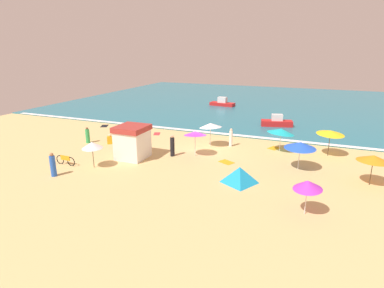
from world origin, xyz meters
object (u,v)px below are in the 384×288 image
(beachgoer_0, at_px, (127,145))
(beachgoer_2, at_px, (53,165))
(beach_umbrella_0, at_px, (300,145))
(parked_bicycle, at_px, (65,160))
(beachgoer_3, at_px, (172,146))
(beachgoer_4, at_px, (110,140))
(beach_umbrella_7, at_px, (331,132))
(beach_umbrella_6, at_px, (92,145))
(beach_umbrella_4, at_px, (374,158))
(beachgoer_5, at_px, (88,136))
(beach_umbrella_2, at_px, (211,125))
(beach_umbrella_5, at_px, (308,185))
(beach_umbrella_1, at_px, (281,131))
(beach_umbrella_3, at_px, (195,133))
(small_boat_1, at_px, (277,122))
(beachgoer_1, at_px, (231,138))
(beach_tent, at_px, (240,175))
(lifeguard_cabana, at_px, (132,142))
(small_boat_0, at_px, (222,103))

(beachgoer_0, xyz_separation_m, beachgoer_2, (-1.17, -7.32, 0.43))
(beach_umbrella_0, height_order, parked_bicycle, beach_umbrella_0)
(parked_bicycle, xyz_separation_m, beachgoer_3, (6.67, 4.99, 0.46))
(beach_umbrella_0, distance_m, beachgoer_4, 16.90)
(beach_umbrella_7, bearing_deg, beach_umbrella_6, -149.35)
(beachgoer_3, height_order, beachgoer_4, beachgoer_3)
(beach_umbrella_4, height_order, beachgoer_3, beach_umbrella_4)
(beachgoer_5, bearing_deg, beach_umbrella_2, 16.84)
(beach_umbrella_7, height_order, beachgoer_0, beach_umbrella_7)
(beach_umbrella_5, distance_m, beachgoer_4, 19.07)
(beach_umbrella_1, relative_size, beach_umbrella_3, 1.28)
(small_boat_1, bearing_deg, beach_umbrella_2, -114.46)
(beachgoer_1, xyz_separation_m, beachgoer_3, (-3.73, -4.46, 0.05))
(beach_umbrella_0, bearing_deg, beachgoer_1, 149.23)
(beachgoer_2, bearing_deg, beachgoer_0, 80.92)
(beachgoer_1, bearing_deg, beach_umbrella_1, 1.77)
(parked_bicycle, bearing_deg, beach_umbrella_1, 33.05)
(beach_umbrella_6, bearing_deg, beachgoer_5, 133.29)
(beachgoer_2, xyz_separation_m, beachgoer_3, (5.80, 7.05, 0.05))
(beach_umbrella_4, distance_m, beachgoer_0, 19.15)
(beach_umbrella_0, bearing_deg, beach_umbrella_7, 64.33)
(beach_umbrella_0, height_order, beachgoer_0, beach_umbrella_0)
(beach_umbrella_4, xyz_separation_m, beachgoer_3, (-14.46, 0.34, -0.99))
(beach_umbrella_2, xyz_separation_m, beach_tent, (4.47, -6.95, -1.42))
(beach_umbrella_6, distance_m, beachgoer_2, 3.00)
(beach_umbrella_4, relative_size, beach_umbrella_7, 0.91)
(beachgoer_3, bearing_deg, lifeguard_cabana, -149.15)
(small_boat_0, bearing_deg, beach_umbrella_7, -51.67)
(lifeguard_cabana, relative_size, beach_umbrella_5, 1.23)
(beach_umbrella_7, bearing_deg, parked_bicycle, -151.72)
(beach_umbrella_0, bearing_deg, beach_umbrella_2, 159.50)
(beach_umbrella_7, xyz_separation_m, beachgoer_2, (-17.72, -12.06, -1.20))
(beachgoer_3, relative_size, small_boat_0, 0.47)
(beach_umbrella_1, bearing_deg, beachgoer_1, -178.23)
(beach_umbrella_4, bearing_deg, beach_umbrella_6, -167.16)
(beachgoer_1, xyz_separation_m, beachgoer_2, (-9.53, -11.51, 0.00))
(beach_umbrella_1, xyz_separation_m, beach_umbrella_5, (2.72, -10.56, -0.11))
(beachgoer_1, relative_size, small_boat_1, 0.46)
(beach_umbrella_6, relative_size, beachgoer_1, 1.20)
(beach_umbrella_0, relative_size, beach_tent, 1.00)
(small_boat_0, bearing_deg, beach_umbrella_3, -78.34)
(beach_umbrella_3, height_order, small_boat_1, beach_umbrella_3)
(beachgoer_2, bearing_deg, beachgoer_5, 113.50)
(lifeguard_cabana, bearing_deg, beach_umbrella_7, 24.39)
(lifeguard_cabana, xyz_separation_m, beach_umbrella_6, (-1.56, -2.96, 0.37))
(beachgoer_0, distance_m, beachgoer_1, 9.36)
(beach_umbrella_0, relative_size, beachgoer_3, 1.38)
(beach_umbrella_0, distance_m, beachgoer_0, 14.61)
(beach_umbrella_1, height_order, small_boat_0, beach_umbrella_1)
(beach_umbrella_5, xyz_separation_m, parked_bicycle, (-17.45, 0.98, -1.33))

